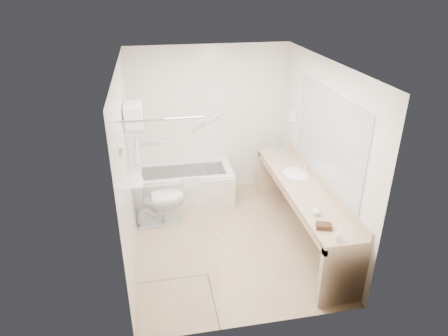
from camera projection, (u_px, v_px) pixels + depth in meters
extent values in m
plane|color=tan|center=(228.00, 239.00, 5.77)|extent=(3.20, 3.20, 0.00)
cube|color=silver|center=(229.00, 64.00, 4.69)|extent=(2.60, 3.20, 0.10)
cube|color=beige|center=(210.00, 121.00, 6.65)|extent=(2.60, 0.10, 2.50)
cube|color=beige|center=(261.00, 229.00, 3.81)|extent=(2.60, 0.10, 2.50)
cube|color=beige|center=(127.00, 169.00, 5.01)|extent=(0.10, 3.20, 2.50)
cube|color=beige|center=(321.00, 153.00, 5.45)|extent=(0.10, 3.20, 2.50)
cube|color=white|center=(184.00, 185.00, 6.68)|extent=(1.60, 0.70, 0.55)
cube|color=silver|center=(186.00, 197.00, 6.37)|extent=(1.60, 0.02, 0.50)
cube|color=white|center=(192.00, 182.00, 6.29)|extent=(0.28, 0.06, 0.18)
cylinder|color=silver|center=(153.00, 143.00, 6.58)|extent=(0.40, 0.03, 0.03)
cylinder|color=silver|center=(207.00, 122.00, 6.60)|extent=(0.53, 0.03, 0.33)
cube|color=silver|center=(167.00, 207.00, 4.56)|extent=(0.90, 0.01, 2.10)
cube|color=silver|center=(212.00, 225.00, 4.23)|extent=(0.02, 0.90, 2.10)
cylinder|color=silver|center=(161.00, 120.00, 4.10)|extent=(0.90, 0.02, 0.02)
sphere|color=silver|center=(217.00, 237.00, 4.13)|extent=(0.05, 0.05, 0.05)
cylinder|color=silver|center=(121.00, 153.00, 3.70)|extent=(0.04, 0.10, 0.10)
cube|color=silver|center=(134.00, 125.00, 5.15)|extent=(0.24, 0.55, 0.02)
cylinder|color=silver|center=(136.00, 141.00, 5.25)|extent=(0.02, 0.55, 0.02)
cube|color=white|center=(137.00, 152.00, 5.32)|extent=(0.03, 0.42, 0.32)
cube|color=white|center=(134.00, 121.00, 5.13)|extent=(0.22, 0.40, 0.08)
cube|color=white|center=(133.00, 114.00, 5.09)|extent=(0.22, 0.40, 0.08)
cube|color=white|center=(133.00, 108.00, 5.05)|extent=(0.22, 0.40, 0.08)
cube|color=tan|center=(304.00, 188.00, 5.45)|extent=(0.55, 2.70, 0.05)
cube|color=tan|center=(322.00, 181.00, 5.46)|extent=(0.03, 2.70, 0.10)
cube|color=tan|center=(286.00, 193.00, 5.43)|extent=(0.04, 2.70, 0.08)
cube|color=tan|center=(342.00, 276.00, 4.48)|extent=(0.55, 0.08, 0.80)
cube|color=tan|center=(274.00, 173.00, 6.80)|extent=(0.55, 0.08, 0.80)
ellipsoid|color=white|center=(296.00, 175.00, 5.81)|extent=(0.40, 0.52, 0.14)
cylinder|color=silver|center=(306.00, 167.00, 5.79)|extent=(0.03, 0.03, 0.14)
cube|color=#A5A9B1|center=(328.00, 137.00, 5.18)|extent=(0.02, 2.00, 1.20)
cube|color=white|center=(293.00, 116.00, 6.28)|extent=(0.08, 0.10, 0.18)
imported|color=white|center=(158.00, 200.00, 5.99)|extent=(0.86, 0.54, 0.80)
cube|color=#412917|center=(324.00, 226.00, 4.52)|extent=(0.20, 0.16, 0.06)
imported|color=white|center=(339.00, 238.00, 4.31)|extent=(0.10, 0.14, 0.06)
imported|color=white|center=(317.00, 211.00, 4.76)|extent=(0.11, 0.14, 0.10)
cylinder|color=silver|center=(274.00, 150.00, 6.32)|extent=(0.07, 0.07, 0.19)
cylinder|color=#2684DB|center=(275.00, 144.00, 6.27)|extent=(0.04, 0.04, 0.03)
cylinder|color=silver|center=(277.00, 145.00, 6.51)|extent=(0.06, 0.06, 0.18)
cylinder|color=#2684DB|center=(278.00, 139.00, 6.47)|extent=(0.03, 0.03, 0.03)
cylinder|color=silver|center=(277.00, 154.00, 6.22)|extent=(0.06, 0.06, 0.16)
cylinder|color=#2684DB|center=(277.00, 149.00, 6.18)|extent=(0.03, 0.03, 0.02)
cylinder|color=silver|center=(271.00, 150.00, 6.47)|extent=(0.06, 0.06, 0.08)
cylinder|color=silver|center=(280.00, 154.00, 6.30)|extent=(0.09, 0.09, 0.10)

